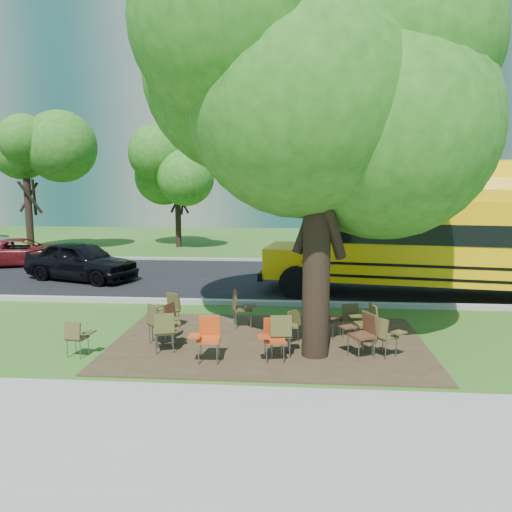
# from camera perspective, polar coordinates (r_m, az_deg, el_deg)

# --- Properties ---
(ground) EXTENTS (160.00, 160.00, 0.00)m
(ground) POSITION_cam_1_polar(r_m,az_deg,el_deg) (12.03, -3.23, -9.05)
(ground) COLOR #2A541A
(ground) RESTS_ON ground
(sidewalk) EXTENTS (60.00, 4.00, 0.04)m
(sidewalk) POSITION_cam_1_polar(r_m,az_deg,el_deg) (7.48, -8.85, -20.39)
(sidewalk) COLOR gray
(sidewalk) RESTS_ON ground
(dirt_patch) EXTENTS (7.00, 4.50, 0.03)m
(dirt_patch) POSITION_cam_1_polar(r_m,az_deg,el_deg) (11.46, 1.45, -9.87)
(dirt_patch) COLOR #382819
(dirt_patch) RESTS_ON ground
(asphalt_road) EXTENTS (80.00, 8.00, 0.04)m
(asphalt_road) POSITION_cam_1_polar(r_m,az_deg,el_deg) (18.78, -0.30, -2.58)
(asphalt_road) COLOR black
(asphalt_road) RESTS_ON ground
(kerb_near) EXTENTS (80.00, 0.25, 0.14)m
(kerb_near) POSITION_cam_1_polar(r_m,az_deg,el_deg) (14.88, -1.64, -5.34)
(kerb_near) COLOR gray
(kerb_near) RESTS_ON ground
(kerb_far) EXTENTS (80.00, 0.25, 0.14)m
(kerb_far) POSITION_cam_1_polar(r_m,az_deg,el_deg) (22.80, 0.60, -0.49)
(kerb_far) COLOR gray
(kerb_far) RESTS_ON ground
(building_main) EXTENTS (38.00, 16.00, 22.00)m
(building_main) POSITION_cam_1_polar(r_m,az_deg,el_deg) (48.89, -7.01, 17.09)
(building_main) COLOR slate
(building_main) RESTS_ON ground
(bg_tree_0) EXTENTS (5.20, 5.20, 7.18)m
(bg_tree_0) POSITION_cam_1_polar(r_m,az_deg,el_deg) (27.92, -24.85, 9.65)
(bg_tree_0) COLOR black
(bg_tree_0) RESTS_ON ground
(bg_tree_2) EXTENTS (4.80, 4.80, 6.62)m
(bg_tree_2) POSITION_cam_1_polar(r_m,az_deg,el_deg) (28.15, -9.01, 9.57)
(bg_tree_2) COLOR black
(bg_tree_2) RESTS_ON ground
(bg_tree_3) EXTENTS (5.60, 5.60, 7.84)m
(bg_tree_3) POSITION_cam_1_polar(r_m,az_deg,el_deg) (26.19, 19.18, 11.09)
(bg_tree_3) COLOR black
(bg_tree_3) RESTS_ON ground
(main_tree) EXTENTS (7.20, 7.20, 8.68)m
(main_tree) POSITION_cam_1_polar(r_m,az_deg,el_deg) (10.21, 7.25, 16.55)
(main_tree) COLOR black
(main_tree) RESTS_ON ground
(school_bus) EXTENTS (12.80, 4.53, 3.07)m
(school_bus) POSITION_cam_1_polar(r_m,az_deg,el_deg) (16.84, 24.89, 1.39)
(school_bus) COLOR #EDAB07
(school_bus) RESTS_ON ground
(chair_0) EXTENTS (0.56, 0.45, 0.77)m
(chair_0) POSITION_cam_1_polar(r_m,az_deg,el_deg) (11.10, -19.79, -8.48)
(chair_0) COLOR #4F4222
(chair_0) RESTS_ON ground
(chair_1) EXTENTS (0.81, 0.64, 0.95)m
(chair_1) POSITION_cam_1_polar(r_m,az_deg,el_deg) (11.31, -11.05, -7.25)
(chair_1) COLOR #433D1D
(chair_1) RESTS_ON ground
(chair_2) EXTENTS (0.62, 0.69, 0.90)m
(chair_2) POSITION_cam_1_polar(r_m,az_deg,el_deg) (10.83, -10.34, -8.09)
(chair_2) COLOR #4B4820
(chair_2) RESTS_ON ground
(chair_3) EXTENTS (0.61, 0.58, 0.94)m
(chair_3) POSITION_cam_1_polar(r_m,az_deg,el_deg) (10.21, -5.57, -8.90)
(chair_3) COLOR #C04314
(chair_3) RESTS_ON ground
(chair_4) EXTENTS (0.63, 0.61, 0.94)m
(chair_4) POSITION_cam_1_polar(r_m,az_deg,el_deg) (10.41, 2.98, -8.52)
(chair_4) COLOR #48451F
(chair_4) RESTS_ON ground
(chair_5) EXTENTS (0.59, 0.60, 0.88)m
(chair_5) POSITION_cam_1_polar(r_m,az_deg,el_deg) (10.23, 1.92, -9.03)
(chair_5) COLOR #AD3612
(chair_5) RESTS_ON ground
(chair_6) EXTENTS (0.78, 0.65, 0.96)m
(chair_6) POSITION_cam_1_polar(r_m,az_deg,el_deg) (10.61, 12.13, -8.31)
(chair_6) COLOR #4F2D1C
(chair_6) RESTS_ON ground
(chair_7) EXTENTS (0.75, 0.60, 0.88)m
(chair_7) POSITION_cam_1_polar(r_m,az_deg,el_deg) (10.69, 14.43, -8.53)
(chair_7) COLOR #4E4522
(chair_7) RESTS_ON ground
(chair_8) EXTENTS (0.55, 0.71, 0.90)m
(chair_8) POSITION_cam_1_polar(r_m,az_deg,el_deg) (11.64, -10.29, -6.92)
(chair_8) COLOR #4B2C1A
(chair_8) RESTS_ON ground
(chair_9) EXTENTS (0.74, 0.58, 0.89)m
(chair_9) POSITION_cam_1_polar(r_m,az_deg,el_deg) (12.59, -9.90, -5.78)
(chair_9) COLOR #443F1D
(chair_9) RESTS_ON ground
(chair_10) EXTENTS (0.69, 0.65, 0.95)m
(chair_10) POSITION_cam_1_polar(r_m,az_deg,el_deg) (12.44, -1.81, -5.64)
(chair_10) COLOR #463219
(chair_10) RESTS_ON ground
(chair_11) EXTENTS (0.55, 0.70, 0.81)m
(chair_11) POSITION_cam_1_polar(r_m,az_deg,el_deg) (11.30, 4.01, -7.58)
(chair_11) COLOR #46421E
(chair_11) RESTS_ON ground
(chair_12) EXTENTS (0.58, 0.74, 0.87)m
(chair_12) POSITION_cam_1_polar(r_m,az_deg,el_deg) (11.82, 8.22, -6.72)
(chair_12) COLOR #4F2E1C
(chair_12) RESTS_ON ground
(chair_13) EXTENTS (0.57, 0.60, 0.84)m
(chair_13) POSITION_cam_1_polar(r_m,az_deg,el_deg) (11.95, 10.63, -6.74)
(chair_13) COLOR #413B1C
(chair_13) RESTS_ON ground
(chair_14) EXTENTS (0.64, 0.62, 0.92)m
(chair_14) POSITION_cam_1_polar(r_m,az_deg,el_deg) (11.51, 12.62, -7.12)
(chair_14) COLOR #46421E
(chair_14) RESTS_ON ground
(black_car) EXTENTS (4.66, 3.03, 1.47)m
(black_car) POSITION_cam_1_polar(r_m,az_deg,el_deg) (19.48, -19.36, -0.53)
(black_car) COLOR black
(black_car) RESTS_ON ground
(bg_car_red) EXTENTS (4.72, 3.35, 1.19)m
(bg_car_red) POSITION_cam_1_polar(r_m,az_deg,el_deg) (23.93, -25.05, 0.41)
(bg_car_red) COLOR #5C0F12
(bg_car_red) RESTS_ON ground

